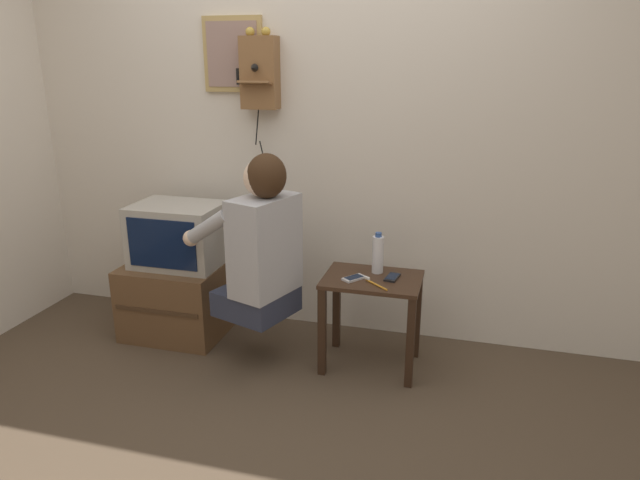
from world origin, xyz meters
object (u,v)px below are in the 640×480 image
(wall_phone_antique, at_px, (260,72))
(toothbrush, at_px, (375,283))
(framed_picture, at_px, (233,54))
(water_bottle, at_px, (378,254))
(person, at_px, (260,243))
(television, at_px, (178,235))
(cell_phone_held, at_px, (354,278))
(cell_phone_spare, at_px, (392,277))

(wall_phone_antique, distance_m, toothbrush, 1.36)
(framed_picture, relative_size, water_bottle, 1.87)
(person, bearing_deg, water_bottle, -51.03)
(television, relative_size, cell_phone_held, 3.80)
(television, relative_size, toothbrush, 3.79)
(person, distance_m, cell_phone_held, 0.52)
(person, height_order, wall_phone_antique, wall_phone_antique)
(framed_picture, xyz_separation_m, water_bottle, (0.93, -0.33, -1.02))
(cell_phone_spare, bearing_deg, cell_phone_held, -152.89)
(television, distance_m, cell_phone_spare, 1.30)
(person, xyz_separation_m, framed_picture, (-0.35, 0.54, 0.94))
(cell_phone_spare, relative_size, toothbrush, 0.97)
(toothbrush, bearing_deg, person, 134.54)
(person, bearing_deg, wall_phone_antique, 37.58)
(cell_phone_held, bearing_deg, water_bottle, 89.82)
(person, height_order, framed_picture, framed_picture)
(television, xyz_separation_m, water_bottle, (1.20, -0.02, -0.00))
(television, xyz_separation_m, framed_picture, (0.27, 0.31, 1.02))
(wall_phone_antique, height_order, cell_phone_held, wall_phone_antique)
(cell_phone_held, distance_m, cell_phone_spare, 0.20)
(television, height_order, water_bottle, television)
(framed_picture, height_order, cell_phone_spare, framed_picture)
(cell_phone_spare, bearing_deg, water_bottle, 152.57)
(toothbrush, bearing_deg, wall_phone_antique, 100.16)
(cell_phone_held, height_order, cell_phone_spare, same)
(person, bearing_deg, cell_phone_held, -61.37)
(wall_phone_antique, relative_size, toothbrush, 6.06)
(wall_phone_antique, bearing_deg, cell_phone_spare, -22.62)
(cell_phone_spare, bearing_deg, television, -175.43)
(cell_phone_held, bearing_deg, person, -132.76)
(person, bearing_deg, toothbrush, -67.68)
(cell_phone_spare, distance_m, toothbrush, 0.14)
(wall_phone_antique, distance_m, framed_picture, 0.21)
(water_bottle, bearing_deg, toothbrush, -84.61)
(wall_phone_antique, relative_size, cell_phone_held, 6.08)
(cell_phone_spare, bearing_deg, person, -159.38)
(wall_phone_antique, xyz_separation_m, cell_phone_spare, (0.85, -0.35, -1.02))
(television, height_order, framed_picture, framed_picture)
(framed_picture, bearing_deg, cell_phone_spare, -21.16)
(framed_picture, bearing_deg, toothbrush, -28.20)
(framed_picture, relative_size, cell_phone_spare, 3.20)
(person, distance_m, water_bottle, 0.63)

